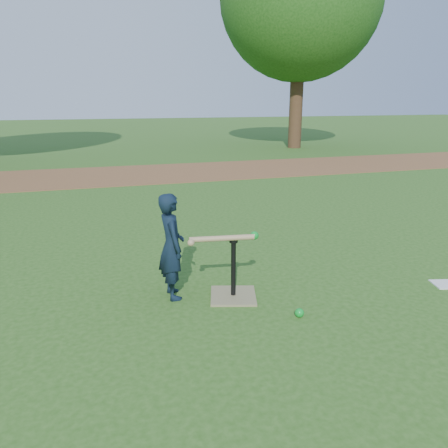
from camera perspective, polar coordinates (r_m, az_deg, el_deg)
name	(u,v)px	position (r m, az deg, el deg)	size (l,w,h in m)	color
ground	(234,301)	(4.19, 1.26, -10.00)	(80.00, 80.00, 0.00)	#285116
dirt_strip	(139,174)	(11.29, -10.98, 6.41)	(24.00, 3.00, 0.01)	brown
child	(172,246)	(4.13, -6.87, -2.90)	(0.37, 0.24, 1.02)	black
wiffle_ball_ground	(299,313)	(3.95, 9.82, -11.35)	(0.08, 0.08, 0.08)	#0D9528
clipboard	(448,284)	(5.08, 27.21, -7.01)	(0.30, 0.23, 0.01)	silver
batting_tee	(233,286)	(4.23, 1.22, -8.13)	(0.53, 0.53, 0.61)	#827752
swing_action	(226,238)	(4.01, 0.23, -1.87)	(0.70, 0.15, 0.09)	tan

